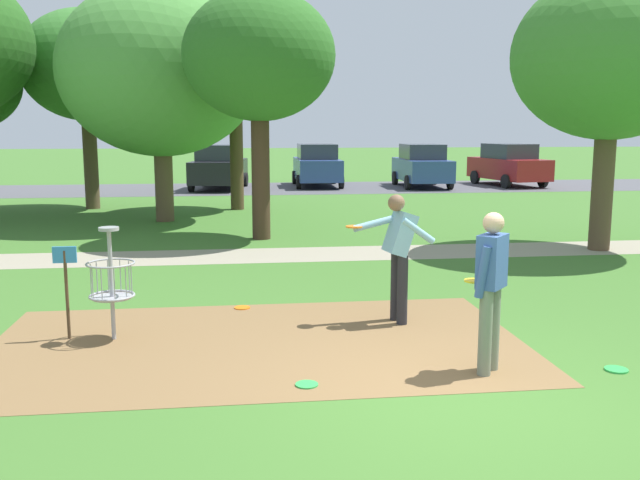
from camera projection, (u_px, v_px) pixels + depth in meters
name	position (u px, v px, depth m)	size (l,w,h in m)	color
ground_plane	(458.00, 394.00, 6.75)	(160.00, 160.00, 0.00)	#3D6B28
dirt_tee_pad	(258.00, 343.00, 8.33)	(6.36, 3.70, 0.01)	brown
disc_golf_basket	(106.00, 279.00, 8.38)	(0.98, 0.58, 1.39)	#9E9EA3
player_foreground_watching	(398.00, 249.00, 9.09)	(1.16, 0.42, 1.71)	#232328
player_throwing	(491.00, 283.00, 7.21)	(0.45, 0.46, 1.71)	slate
frisbee_near_basket	(242.00, 308.00, 9.94)	(0.23, 0.23, 0.02)	orange
frisbee_mid_grass	(616.00, 370.00, 7.41)	(0.24, 0.24, 0.02)	green
frisbee_far_right	(307.00, 385.00, 6.97)	(0.23, 0.23, 0.02)	green
tree_near_left	(611.00, 57.00, 14.07)	(3.99, 3.99, 5.70)	brown
tree_near_right	(235.00, 70.00, 21.21)	(3.30, 3.30, 5.75)	#4C3823
tree_mid_center	(160.00, 71.00, 18.53)	(5.38, 5.38, 6.35)	brown
tree_mid_right	(259.00, 57.00, 15.48)	(3.42, 3.42, 5.60)	#422D1E
tree_far_left	(86.00, 66.00, 21.40)	(4.01, 4.01, 6.16)	brown
parking_lot_strip	(283.00, 188.00, 29.44)	(36.00, 6.00, 0.01)	#4C4C51
parked_car_leftmost	(219.00, 167.00, 28.94)	(2.49, 4.44, 1.84)	black
parked_car_center_left	(317.00, 165.00, 30.26)	(2.05, 4.24, 1.84)	#2D4784
parked_car_center_right	(422.00, 166.00, 29.91)	(2.08, 4.25, 1.84)	#2D4784
parked_car_rightmost	(508.00, 165.00, 30.63)	(2.49, 4.44, 1.84)	maroon
gravel_path	(339.00, 254.00, 14.24)	(40.00, 1.63, 0.00)	gray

